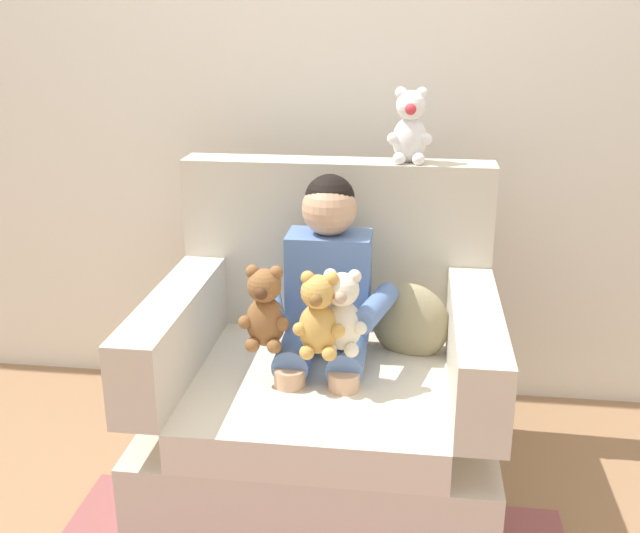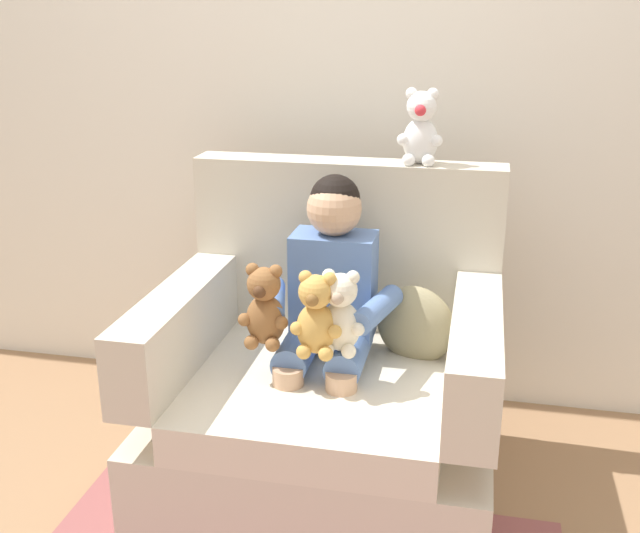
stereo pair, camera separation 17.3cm
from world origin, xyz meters
The scene contains 9 objects.
ground_plane centered at (0.00, 0.00, 0.00)m, with size 8.00×8.00×0.00m, color #936D4C.
back_wall centered at (0.00, 0.76, 1.30)m, with size 6.00×0.10×2.60m, color silver.
armchair centered at (0.00, 0.05, 0.32)m, with size 1.04×0.88×1.01m.
seated_child centered at (0.00, 0.07, 0.64)m, with size 0.45×0.39×0.82m.
plush_brown centered at (-0.16, -0.10, 0.66)m, with size 0.15×0.12×0.25m.
plush_cream centered at (0.07, -0.10, 0.65)m, with size 0.15×0.12×0.25m.
plush_honey centered at (0.00, -0.13, 0.66)m, with size 0.15×0.12×0.25m.
plush_white_on_backrest centered at (0.23, 0.37, 1.12)m, with size 0.14×0.12×0.24m.
throw_pillow centered at (0.26, 0.16, 0.53)m, with size 0.26×0.12×0.26m, color #998C66.
Camera 2 is at (0.43, -2.06, 1.49)m, focal length 42.44 mm.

